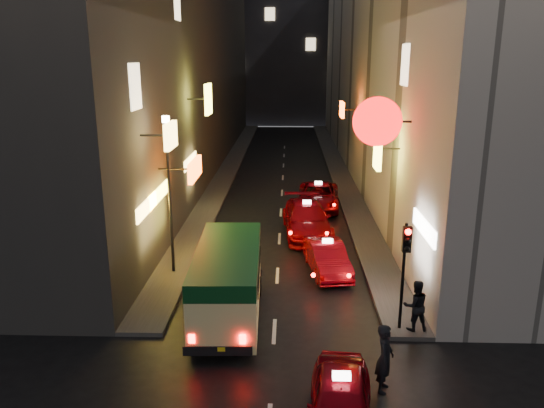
# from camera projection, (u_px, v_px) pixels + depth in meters

# --- Properties ---
(building_left) EXTENTS (7.62, 52.00, 18.00)m
(building_left) POSITION_uv_depth(u_px,v_px,m) (177.00, 50.00, 39.40)
(building_left) COLOR #33312E
(building_left) RESTS_ON ground
(building_right) EXTENTS (8.19, 52.00, 18.00)m
(building_right) POSITION_uv_depth(u_px,v_px,m) (393.00, 50.00, 38.90)
(building_right) COLOR #B1ACA3
(building_right) RESTS_ON ground
(building_far) EXTENTS (30.00, 10.00, 22.00)m
(building_far) POSITION_uv_depth(u_px,v_px,m) (287.00, 37.00, 69.44)
(building_far) COLOR #333438
(building_far) RESTS_ON ground
(sidewalk_left) EXTENTS (1.50, 52.00, 0.15)m
(sidewalk_left) POSITION_uv_depth(u_px,v_px,m) (229.00, 168.00, 41.67)
(sidewalk_left) COLOR #4A4845
(sidewalk_left) RESTS_ON ground
(sidewalk_right) EXTENTS (1.50, 52.00, 0.15)m
(sidewalk_right) POSITION_uv_depth(u_px,v_px,m) (338.00, 169.00, 41.41)
(sidewalk_right) COLOR #4A4845
(sidewalk_right) RESTS_ON ground
(minibus) EXTENTS (2.22, 5.84, 2.49)m
(minibus) POSITION_uv_depth(u_px,v_px,m) (228.00, 275.00, 17.42)
(minibus) COLOR #F9F59C
(minibus) RESTS_ON ground
(taxi_near) EXTENTS (2.40, 4.90, 1.68)m
(taxi_near) POSITION_uv_depth(u_px,v_px,m) (341.00, 399.00, 12.42)
(taxi_near) COLOR maroon
(taxi_near) RESTS_ON ground
(taxi_second) EXTENTS (2.60, 4.88, 1.65)m
(taxi_second) POSITION_uv_depth(u_px,v_px,m) (327.00, 255.00, 21.48)
(taxi_second) COLOR maroon
(taxi_second) RESTS_ON ground
(taxi_third) EXTENTS (2.77, 5.91, 2.00)m
(taxi_third) POSITION_uv_depth(u_px,v_px,m) (307.00, 217.00, 26.08)
(taxi_third) COLOR maroon
(taxi_third) RESTS_ON ground
(taxi_far) EXTENTS (2.47, 5.31, 1.82)m
(taxi_far) POSITION_uv_depth(u_px,v_px,m) (318.00, 194.00, 30.70)
(taxi_far) COLOR maroon
(taxi_far) RESTS_ON ground
(pedestrian_crossing) EXTENTS (0.63, 0.80, 2.14)m
(pedestrian_crossing) POSITION_uv_depth(u_px,v_px,m) (385.00, 354.00, 13.74)
(pedestrian_crossing) COLOR black
(pedestrian_crossing) RESTS_ON ground
(pedestrian_sidewalk) EXTENTS (0.76, 0.53, 1.88)m
(pedestrian_sidewalk) POSITION_uv_depth(u_px,v_px,m) (416.00, 302.00, 16.58)
(pedestrian_sidewalk) COLOR black
(pedestrian_sidewalk) RESTS_ON sidewalk_right
(traffic_light) EXTENTS (0.26, 0.43, 3.50)m
(traffic_light) POSITION_uv_depth(u_px,v_px,m) (405.00, 255.00, 16.14)
(traffic_light) COLOR black
(traffic_light) RESTS_ON sidewalk_right
(lamp_post) EXTENTS (0.28, 0.28, 6.22)m
(lamp_post) POSITION_uv_depth(u_px,v_px,m) (169.00, 185.00, 20.47)
(lamp_post) COLOR black
(lamp_post) RESTS_ON sidewalk_left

